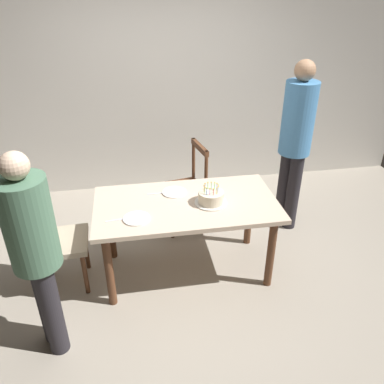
{
  "coord_description": "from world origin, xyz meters",
  "views": [
    {
      "loc": [
        -0.43,
        -2.82,
        2.44
      ],
      "look_at": [
        0.05,
        0.0,
        0.84
      ],
      "focal_mm": 35.96,
      "sensor_mm": 36.0,
      "label": 1
    }
  ],
  "objects": [
    {
      "name": "birthday_cake",
      "position": [
        0.21,
        -0.05,
        0.8
      ],
      "size": [
        0.28,
        0.28,
        0.18
      ],
      "color": "silver",
      "rests_on": "dining_table"
    },
    {
      "name": "ground",
      "position": [
        0.0,
        0.0,
        0.0
      ],
      "size": [
        6.4,
        6.4,
        0.0
      ],
      "primitive_type": "plane",
      "color": "#9E9384"
    },
    {
      "name": "plate_near_celebrant",
      "position": [
        -0.43,
        -0.19,
        0.75
      ],
      "size": [
        0.22,
        0.22,
        0.01
      ],
      "primitive_type": "cylinder",
      "color": "white",
      "rests_on": "dining_table"
    },
    {
      "name": "dining_table",
      "position": [
        0.0,
        0.0,
        0.65
      ],
      "size": [
        1.58,
        0.84,
        0.74
      ],
      "color": "beige",
      "rests_on": "ground"
    },
    {
      "name": "chair_upholstered",
      "position": [
        -1.18,
        0.0,
        0.53
      ],
      "size": [
        0.46,
        0.46,
        0.95
      ],
      "color": "tan",
      "rests_on": "ground"
    },
    {
      "name": "fork_far_side",
      "position": [
        -0.24,
        0.2,
        0.75
      ],
      "size": [
        0.18,
        0.03,
        0.01
      ],
      "primitive_type": "cube",
      "rotation": [
        0.0,
        0.0,
        0.07
      ],
      "color": "silver",
      "rests_on": "dining_table"
    },
    {
      "name": "fork_near_celebrant",
      "position": [
        -0.59,
        -0.18,
        0.75
      ],
      "size": [
        0.18,
        0.04,
        0.01
      ],
      "primitive_type": "cube",
      "rotation": [
        0.0,
        0.0,
        0.12
      ],
      "color": "silver",
      "rests_on": "dining_table"
    },
    {
      "name": "back_wall",
      "position": [
        0.0,
        1.85,
        1.3
      ],
      "size": [
        6.4,
        0.1,
        2.6
      ],
      "primitive_type": "cube",
      "color": "beige",
      "rests_on": "ground"
    },
    {
      "name": "person_celebrant",
      "position": [
        -1.11,
        -0.67,
        0.9
      ],
      "size": [
        0.32,
        0.32,
        1.58
      ],
      "color": "#262328",
      "rests_on": "ground"
    },
    {
      "name": "person_guest",
      "position": [
        1.21,
        0.59,
        1.03
      ],
      "size": [
        0.32,
        0.32,
        1.79
      ],
      "color": "#262328",
      "rests_on": "ground"
    },
    {
      "name": "plate_far_side",
      "position": [
        -0.08,
        0.19,
        0.75
      ],
      "size": [
        0.22,
        0.22,
        0.01
      ],
      "primitive_type": "cylinder",
      "color": "white",
      "rests_on": "dining_table"
    },
    {
      "name": "chair_spindle_back",
      "position": [
        0.1,
        0.75,
        0.46
      ],
      "size": [
        0.52,
        0.52,
        0.95
      ],
      "color": "#56331E",
      "rests_on": "ground"
    }
  ]
}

